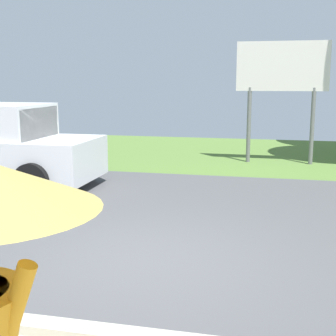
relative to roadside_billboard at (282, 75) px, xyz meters
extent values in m
cube|color=#4C4C4F|center=(-1.85, -6.32, -2.60)|extent=(40.00, 8.00, 0.10)
cube|color=#567835|center=(-1.85, 1.68, -2.60)|extent=(40.00, 8.00, 0.10)
cube|color=#B2AD9E|center=(-1.85, -10.32, -2.50)|extent=(40.00, 0.24, 0.10)
cylinder|color=orange|center=(-1.22, -12.41, -1.15)|extent=(0.24, 0.09, 0.45)
cube|color=silver|center=(-6.12, -4.58, -1.12)|extent=(1.80, 1.84, 0.90)
cube|color=#2D3842|center=(-5.27, -4.58, -1.12)|extent=(0.10, 1.70, 0.77)
cylinder|color=black|center=(-4.92, -3.58, -2.17)|extent=(0.76, 0.28, 0.76)
cylinder|color=black|center=(-4.92, -5.58, -2.17)|extent=(0.76, 0.28, 0.76)
cylinder|color=slate|center=(-0.90, 0.00, -1.45)|extent=(0.12, 0.12, 2.20)
cylinder|color=slate|center=(0.90, 0.00, -1.45)|extent=(0.12, 0.12, 2.20)
cube|color=silver|center=(0.00, 0.00, 0.25)|extent=(2.60, 0.10, 1.40)
camera|label=1|loc=(-0.11, -14.20, -0.14)|focal=50.79mm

